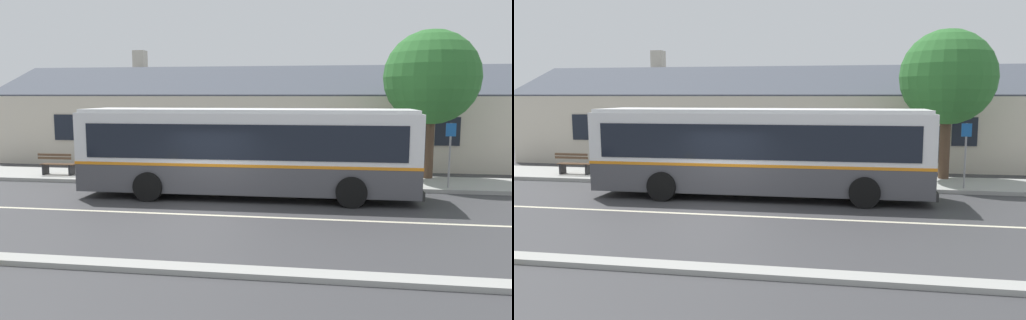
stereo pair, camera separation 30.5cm
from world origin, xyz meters
TOP-DOWN VIEW (x-y plane):
  - ground_plane at (0.00, 0.00)m, footprint 300.00×300.00m
  - sidewalk_far at (0.00, 6.00)m, footprint 60.00×3.00m
  - curb_near at (0.00, -4.75)m, footprint 60.00×0.50m
  - lane_divider_stripe at (0.00, 0.00)m, footprint 60.00×0.16m
  - community_building at (-0.34, 13.93)m, footprint 27.27×9.00m
  - transit_bus at (0.93, 2.90)m, footprint 11.64×2.87m
  - bench_by_building at (-7.83, 5.53)m, footprint 1.52×0.51m
  - street_tree_primary at (7.78, 7.14)m, footprint 3.83×3.83m
  - bus_stop_sign at (8.16, 4.99)m, footprint 0.36×0.07m

SIDE VIEW (x-z plane):
  - ground_plane at x=0.00m, z-range 0.00..0.00m
  - lane_divider_stripe at x=0.00m, z-range 0.00..0.01m
  - curb_near at x=0.00m, z-range 0.00..0.12m
  - sidewalk_far at x=0.00m, z-range 0.00..0.15m
  - bench_by_building at x=-7.83m, z-range 0.09..1.03m
  - bus_stop_sign at x=8.16m, z-range 0.44..2.84m
  - transit_bus at x=0.93m, z-range 0.12..3.21m
  - community_building at x=-0.34m, z-range -1.22..4.98m
  - street_tree_primary at x=7.78m, z-range 1.16..7.36m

